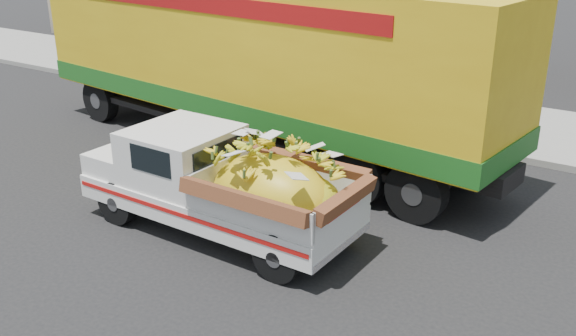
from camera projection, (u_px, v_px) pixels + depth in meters
The scene contains 5 objects.
ground at pixel (123, 220), 11.27m from camera, with size 100.00×100.00×0.00m, color black.
curb at pixel (319, 120), 16.53m from camera, with size 60.00×0.25×0.15m, color gray.
sidewalk at pixel (356, 101), 18.17m from camera, with size 60.00×4.00×0.14m, color gray.
pickup_truck at pixel (235, 187), 10.38m from camera, with size 4.84×1.84×1.68m.
semi_trailer at pixel (255, 56), 13.98m from camera, with size 12.04×3.91×3.80m.
Camera 1 is at (7.95, -6.92, 5.01)m, focal length 40.00 mm.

